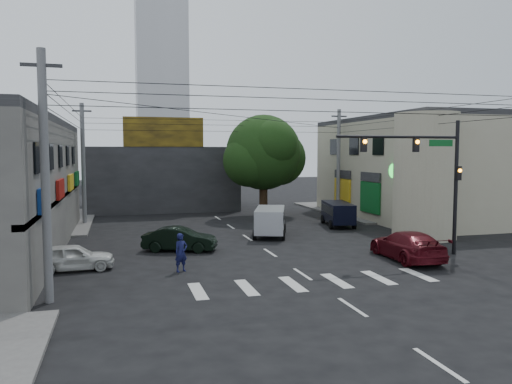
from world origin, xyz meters
name	(u,v)px	position (x,y,z in m)	size (l,w,h in m)	color
ground	(282,260)	(0.00, 0.00, 0.00)	(160.00, 160.00, 0.00)	black
sidewalk_far_right	(401,209)	(18.00, 18.00, 0.07)	(16.00, 16.00, 0.15)	#514F4C
building_right	(434,170)	(18.00, 13.00, 4.00)	(14.00, 18.00, 8.00)	gray
corner_column	(425,176)	(11.00, 4.00, 4.00)	(4.00, 4.00, 8.00)	gray
building_far	(160,178)	(-4.00, 26.00, 3.00)	(14.00, 10.00, 6.00)	#232326
billboard	(164,132)	(-4.00, 21.10, 7.30)	(7.00, 0.30, 2.60)	olive
tower_distant	(161,62)	(0.00, 70.00, 22.00)	(9.00, 9.00, 44.00)	silver
street_tree	(263,153)	(4.00, 17.00, 5.47)	(6.40, 6.40, 8.70)	black
traffic_gantry	(429,165)	(7.82, -1.00, 4.83)	(7.10, 0.35, 7.20)	black
utility_pole_near_left	(45,178)	(-10.50, -4.50, 4.60)	(0.32, 0.32, 9.20)	#59595B
utility_pole_far_left	(83,164)	(-10.50, 16.00, 4.60)	(0.32, 0.32, 9.20)	#59595B
utility_pole_far_right	(338,163)	(10.50, 16.00, 4.60)	(0.32, 0.32, 9.20)	#59595B
dark_sedan	(180,239)	(-4.72, 3.84, 0.67)	(4.31, 2.69, 1.34)	black
white_compact	(73,257)	(-10.08, 0.51, 0.64)	(3.81, 1.72, 1.27)	silver
maroon_sedan	(407,245)	(6.25, -1.55, 0.75)	(2.31, 5.23, 1.49)	#4C0A12
silver_minivan	(270,222)	(1.59, 7.20, 0.92)	(3.15, 4.65, 1.85)	#ADAFB6
navy_van	(338,214)	(7.81, 10.16, 0.88)	(2.55, 4.66, 1.76)	black
traffic_officer	(181,253)	(-5.23, -1.03, 0.89)	(0.77, 0.66, 1.79)	#121540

